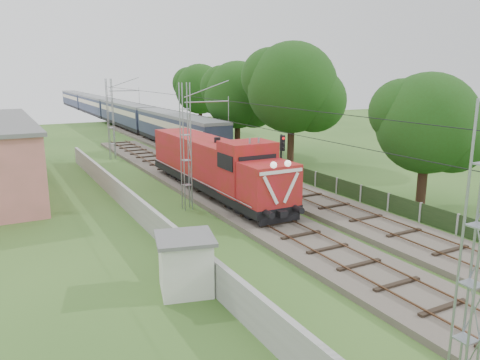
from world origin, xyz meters
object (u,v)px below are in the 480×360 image
signal_post (282,157)px  relay_hut (185,264)px  coach_rake (109,108)px  locomotive (215,164)px

signal_post → relay_hut: bearing=-139.1°
coach_rake → signal_post: signal_post is taller
coach_rake → relay_hut: bearing=-100.5°
coach_rake → relay_hut: coach_rake is taller
signal_post → coach_rake: bearing=88.1°
locomotive → signal_post: size_ratio=3.74×
locomotive → signal_post: 5.04m
signal_post → relay_hut: 13.99m
locomotive → relay_hut: 14.97m
coach_rake → signal_post: bearing=-91.9°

